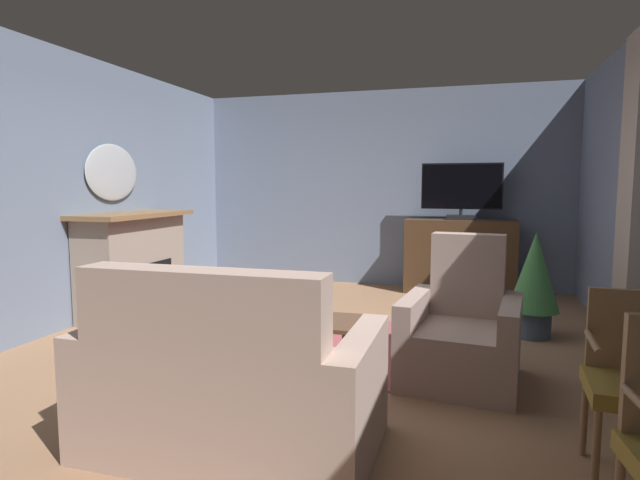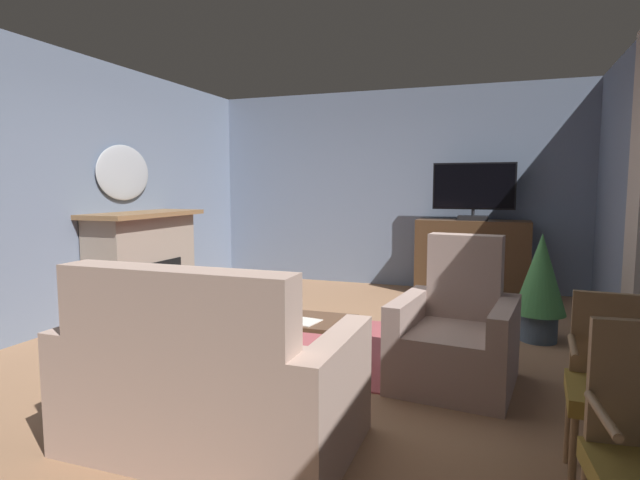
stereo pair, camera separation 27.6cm
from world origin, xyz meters
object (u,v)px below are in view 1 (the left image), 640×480
fireplace (135,265)px  coffee_table (286,323)px  cat (240,313)px  folded_newspaper (305,321)px  tv_remote (260,319)px  wall_mirror_oval (112,172)px  television (462,190)px  sofa_floral (230,389)px  tv_cabinet (460,258)px  side_chair_far_end (640,377)px  potted_plant_tall_palm_by_window (534,279)px  armchair_near_window (461,336)px

fireplace → coffee_table: 2.50m
cat → folded_newspaper: bearing=-48.2°
folded_newspaper → tv_remote: bearing=-161.1°
wall_mirror_oval → television: wall_mirror_oval is taller
tv_remote → sofa_floral: 1.17m
tv_cabinet → side_chair_far_end: (0.92, -4.25, 0.04)m
television → tv_remote: bearing=-112.3°
tv_cabinet → coffee_table: size_ratio=1.24×
potted_plant_tall_palm_by_window → cat: (-2.89, -0.26, -0.46)m
coffee_table → potted_plant_tall_palm_by_window: 2.42m
potted_plant_tall_palm_by_window → coffee_table: bearing=-143.8°
fireplace → coffee_table: bearing=-28.1°
side_chair_far_end → cat: (-3.10, 2.10, -0.41)m
wall_mirror_oval → coffee_table: wall_mirror_oval is taller
wall_mirror_oval → tv_remote: bearing=-29.8°
wall_mirror_oval → cat: bearing=-0.0°
coffee_table → potted_plant_tall_palm_by_window: size_ratio=1.15×
television → folded_newspaper: television is taller
tv_cabinet → cat: (-2.18, -2.15, -0.38)m
fireplace → tv_cabinet: 4.06m
tv_cabinet → folded_newspaper: bearing=-107.3°
folded_newspaper → potted_plant_tall_palm_by_window: bearing=49.8°
wall_mirror_oval → sofa_floral: 3.76m
television → potted_plant_tall_palm_by_window: size_ratio=1.03×
sofa_floral → armchair_near_window: armchair_near_window is taller
armchair_near_window → potted_plant_tall_palm_by_window: 1.45m
fireplace → side_chair_far_end: size_ratio=1.72×
coffee_table → tv_remote: 0.22m
side_chair_far_end → potted_plant_tall_palm_by_window: size_ratio=0.91×
tv_remote → tv_cabinet: bearing=8.8°
fireplace → cat: 1.34m
coffee_table → tv_cabinet: bearing=69.5°
folded_newspaper → potted_plant_tall_palm_by_window: size_ratio=0.30×
armchair_near_window → television: bearing=91.4°
tv_cabinet → sofa_floral: bearing=-103.5°
television → armchair_near_window: (0.07, -3.13, -1.04)m
tv_remote → sofa_floral: sofa_floral is taller
folded_newspaper → side_chair_far_end: size_ratio=0.33×
coffee_table → armchair_near_window: bearing=6.1°
sofa_floral → armchair_near_window: 1.83m
folded_newspaper → cat: 1.71m
side_chair_far_end → potted_plant_tall_palm_by_window: 2.37m
tv_remote → sofa_floral: (0.30, -1.13, -0.07)m
wall_mirror_oval → folded_newspaper: size_ratio=2.85×
side_chair_far_end → sofa_floral: bearing=-170.6°
wall_mirror_oval → television: bearing=29.6°
tv_cabinet → potted_plant_tall_palm_by_window: potted_plant_tall_palm_by_window is taller
fireplace → television: (3.44, 2.10, 0.83)m
wall_mirror_oval → potted_plant_tall_palm_by_window: wall_mirror_oval is taller
tv_cabinet → tv_remote: (-1.40, -3.46, -0.05)m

